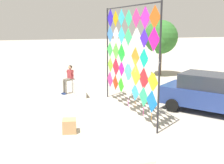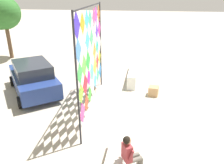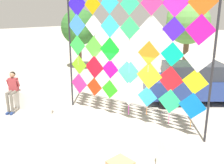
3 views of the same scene
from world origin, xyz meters
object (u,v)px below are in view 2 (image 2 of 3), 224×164
at_px(parked_car, 33,77).
at_px(tree_palm_like, 3,14).
at_px(seated_vendor, 131,155).
at_px(cardboard_box_large, 153,91).
at_px(kite_display_rack, 92,53).

height_order(parked_car, tree_palm_like, tree_palm_like).
height_order(seated_vendor, parked_car, parked_car).
relative_size(parked_car, cardboard_box_large, 9.18).
xyz_separation_m(parked_car, cardboard_box_large, (0.66, -6.64, -0.65)).
bearing_deg(parked_car, kite_display_rack, -107.19).
bearing_deg(kite_display_rack, cardboard_box_large, -58.41).
distance_m(kite_display_rack, seated_vendor, 5.09).
distance_m(parked_car, tree_palm_like, 8.61).
bearing_deg(tree_palm_like, kite_display_rack, -128.49).
distance_m(kite_display_rack, parked_car, 4.30).
relative_size(kite_display_rack, seated_vendor, 3.48).
height_order(kite_display_rack, cardboard_box_large, kite_display_rack).
bearing_deg(parked_car, tree_palm_like, 41.60).
bearing_deg(seated_vendor, cardboard_box_large, -7.38).
bearing_deg(cardboard_box_large, tree_palm_like, 65.71).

